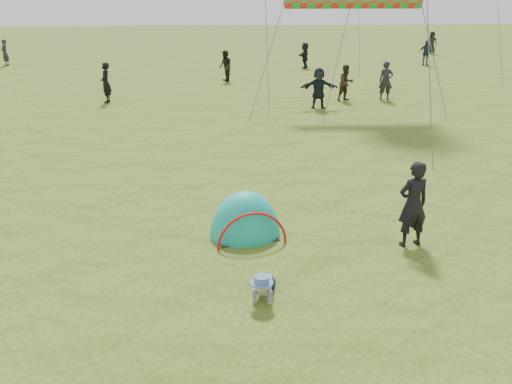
{
  "coord_description": "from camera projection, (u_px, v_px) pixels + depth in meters",
  "views": [
    {
      "loc": [
        -1.07,
        -7.83,
        4.96
      ],
      "look_at": [
        -0.53,
        3.04,
        1.0
      ],
      "focal_mm": 40.0,
      "sensor_mm": 36.0,
      "label": 1
    }
  ],
  "objects": [
    {
      "name": "crowd_person_11",
      "position": [
        305.0,
        55.0,
        35.91
      ],
      "size": [
        1.01,
        1.53,
        1.58
      ],
      "primitive_type": "imported",
      "rotation": [
        0.0,
        0.0,
        4.31
      ],
      "color": "black",
      "rests_on": "ground"
    },
    {
      "name": "crowd_person_7",
      "position": [
        346.0,
        83.0,
        25.71
      ],
      "size": [
        0.97,
        0.9,
        1.61
      ],
      "primitive_type": "imported",
      "rotation": [
        0.0,
        0.0,
        0.47
      ],
      "color": "#2D251F",
      "rests_on": "ground"
    },
    {
      "name": "crowd_person_12",
      "position": [
        106.0,
        83.0,
        25.29
      ],
      "size": [
        0.44,
        0.65,
        1.76
      ],
      "primitive_type": "imported",
      "rotation": [
        0.0,
        0.0,
        4.73
      ],
      "color": "black",
      "rests_on": "ground"
    },
    {
      "name": "crowd_person_0",
      "position": [
        5.0,
        53.0,
        36.92
      ],
      "size": [
        0.44,
        0.64,
        1.67
      ],
      "primitive_type": "imported",
      "rotation": [
        0.0,
        0.0,
        4.64
      ],
      "color": "#26262F",
      "rests_on": "ground"
    },
    {
      "name": "standing_adult",
      "position": [
        413.0,
        204.0,
        11.26
      ],
      "size": [
        0.73,
        0.58,
        1.77
      ],
      "primitive_type": "imported",
      "rotation": [
        0.0,
        0.0,
        3.41
      ],
      "color": "black",
      "rests_on": "ground"
    },
    {
      "name": "rainbow_tube_kite",
      "position": [
        353.0,
        0.0,
        22.71
      ],
      "size": [
        5.48,
        0.64,
        0.64
      ],
      "primitive_type": "cylinder",
      "rotation": [
        0.0,
        1.57,
        0.0
      ],
      "color": "red"
    },
    {
      "name": "crowd_person_8",
      "position": [
        426.0,
        53.0,
        37.16
      ],
      "size": [
        0.96,
        0.43,
        1.61
      ],
      "primitive_type": "imported",
      "rotation": [
        0.0,
        0.0,
        6.24
      ],
      "color": "#253146",
      "rests_on": "ground"
    },
    {
      "name": "ground",
      "position": [
        299.0,
        315.0,
        9.09
      ],
      "size": [
        140.0,
        140.0,
        0.0
      ],
      "primitive_type": "plane",
      "color": "#2A5316"
    },
    {
      "name": "crowd_person_6",
      "position": [
        386.0,
        81.0,
        25.84
      ],
      "size": [
        0.68,
        0.49,
        1.74
      ],
      "primitive_type": "imported",
      "rotation": [
        0.0,
        0.0,
        6.16
      ],
      "color": "black",
      "rests_on": "ground"
    },
    {
      "name": "crowd_person_5",
      "position": [
        319.0,
        88.0,
        24.12
      ],
      "size": [
        1.59,
        0.52,
        1.71
      ],
      "primitive_type": "imported",
      "rotation": [
        0.0,
        0.0,
        6.27
      ],
      "color": "black",
      "rests_on": "ground"
    },
    {
      "name": "crawling_toddler",
      "position": [
        263.0,
        284.0,
        9.49
      ],
      "size": [
        0.63,
        0.79,
        0.54
      ],
      "primitive_type": null,
      "rotation": [
        0.0,
        0.0,
        -0.22
      ],
      "color": "black",
      "rests_on": "ground"
    },
    {
      "name": "popup_tent",
      "position": [
        245.0,
        235.0,
        12.01
      ],
      "size": [
        1.74,
        1.55,
        1.94
      ],
      "primitive_type": "ellipsoid",
      "rotation": [
        0.0,
        0.0,
        0.23
      ],
      "color": "teal",
      "rests_on": "ground"
    },
    {
      "name": "crowd_person_10",
      "position": [
        432.0,
        43.0,
        43.41
      ],
      "size": [
        0.91,
        0.69,
        1.67
      ],
      "primitive_type": "imported",
      "rotation": [
        0.0,
        0.0,
        6.07
      ],
      "color": "black",
      "rests_on": "ground"
    },
    {
      "name": "crowd_person_1",
      "position": [
        225.0,
        66.0,
        30.77
      ],
      "size": [
        0.85,
        0.96,
        1.67
      ],
      "primitive_type": "imported",
      "rotation": [
        0.0,
        0.0,
        5.02
      ],
      "color": "black",
      "rests_on": "ground"
    }
  ]
}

